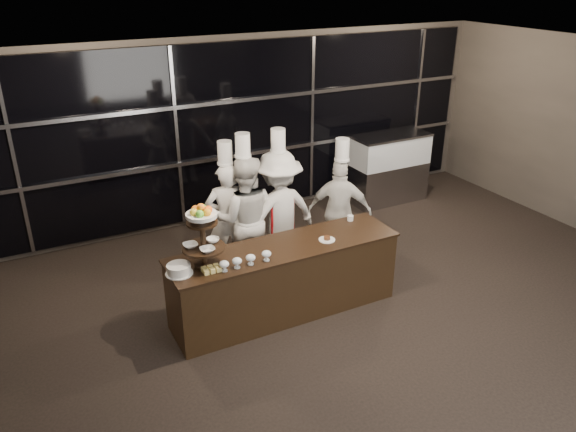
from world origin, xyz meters
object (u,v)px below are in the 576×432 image
chef_b (245,218)px  chef_d (340,210)px  chef_a (228,218)px  chef_c (279,213)px  buffet_counter (285,279)px  layer_cake (179,269)px  display_case (389,165)px  display_stand (203,231)px

chef_b → chef_d: size_ratio=1.11×
chef_a → chef_d: chef_a is taller
chef_c → chef_a: bearing=158.3°
buffet_counter → layer_cake: (-1.31, -0.05, 0.51)m
display_case → chef_c: chef_c is taller
chef_a → chef_d: size_ratio=1.04×
chef_c → display_case: bearing=25.4°
buffet_counter → chef_d: bearing=32.8°
chef_b → chef_d: chef_b is taller
buffet_counter → display_stand: bearing=-180.0°
layer_cake → chef_c: size_ratio=0.15×
chef_d → layer_cake: bearing=-161.1°
display_case → chef_a: bearing=-162.4°
chef_a → display_case: bearing=17.6°
display_stand → chef_c: (1.40, 0.97, -0.45)m
buffet_counter → chef_b: size_ratio=1.39×
layer_cake → chef_d: 2.78m
buffet_counter → chef_c: chef_c is taller
display_stand → chef_c: size_ratio=0.36×
display_case → display_stand: bearing=-151.4°
layer_cake → chef_a: 1.67m
display_stand → chef_c: bearing=34.6°
display_stand → layer_cake: size_ratio=2.48×
buffet_counter → chef_c: bearing=67.3°
display_stand → layer_cake: bearing=-170.9°
display_stand → chef_c: chef_c is taller
chef_d → display_stand: bearing=-159.9°
layer_cake → chef_b: 1.65m
display_case → chef_a: chef_a is taller
display_case → chef_c: bearing=-154.6°
layer_cake → chef_c: chef_c is taller
layer_cake → chef_d: chef_d is taller
buffet_counter → chef_a: 1.30m
buffet_counter → chef_d: (1.32, 0.85, 0.32)m
display_case → layer_cake: bearing=-152.6°
chef_c → layer_cake: bearing=-149.3°
buffet_counter → chef_a: bearing=100.9°
display_case → chef_d: 2.51m
display_case → chef_a: (-3.55, -1.13, 0.15)m
chef_a → chef_b: chef_b is taller
chef_c → chef_d: size_ratio=1.12×
buffet_counter → display_stand: 1.33m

